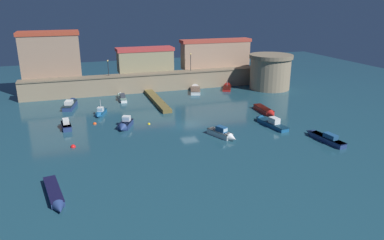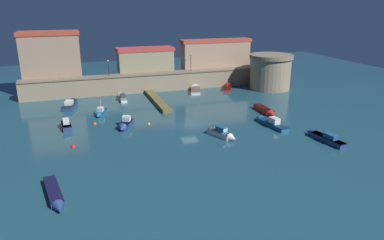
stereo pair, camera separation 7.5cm
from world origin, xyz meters
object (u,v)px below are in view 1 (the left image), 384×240
at_px(fortress_tower, 270,71).
at_px(mooring_buoy_0, 73,147).
at_px(moored_boat_1, 195,89).
at_px(moored_boat_8, 100,113).
at_px(mooring_buoy_2, 149,124).
at_px(moored_boat_2, 223,134).
at_px(moored_boat_5, 269,122).
at_px(moored_boat_0, 71,104).
at_px(moored_boat_7, 266,111).
at_px(quay_lamp_1, 191,59).
at_px(mooring_buoy_1, 95,124).
at_px(moored_boat_9, 227,87).
at_px(moored_boat_10, 55,195).
at_px(moored_boat_11, 122,97).
at_px(moored_boat_4, 125,125).
at_px(moored_boat_3, 324,137).
at_px(moored_boat_6, 66,124).
at_px(quay_lamp_0, 108,65).

relative_size(fortress_tower, mooring_buoy_0, 13.27).
height_order(moored_boat_1, moored_boat_8, moored_boat_8).
distance_m(fortress_tower, mooring_buoy_2, 34.15).
height_order(moored_boat_2, moored_boat_5, moored_boat_2).
xyz_separation_m(moored_boat_0, moored_boat_7, (31.56, -15.07, -0.11)).
xyz_separation_m(moored_boat_7, mooring_buoy_0, (-31.71, -5.32, -0.42)).
distance_m(quay_lamp_1, mooring_buoy_1, 29.71).
distance_m(quay_lamp_1, moored_boat_9, 10.02).
bearing_deg(moored_boat_10, fortress_tower, 119.19).
height_order(moored_boat_1, mooring_buoy_2, moored_boat_1).
height_order(mooring_buoy_1, mooring_buoy_2, mooring_buoy_1).
bearing_deg(mooring_buoy_1, quay_lamp_1, 40.45).
xyz_separation_m(moored_boat_8, moored_boat_11, (4.96, 9.45, 0.05)).
height_order(moored_boat_4, mooring_buoy_2, moored_boat_4).
xyz_separation_m(quay_lamp_1, moored_boat_0, (-25.39, -7.26, -5.79)).
xyz_separation_m(quay_lamp_1, moored_boat_11, (-15.86, -4.90, -5.85)).
bearing_deg(moored_boat_0, moored_boat_3, -118.37).
distance_m(moored_boat_2, mooring_buoy_1, 20.46).
distance_m(moored_boat_6, mooring_buoy_1, 4.29).
relative_size(moored_boat_7, mooring_buoy_2, 14.73).
distance_m(moored_boat_7, mooring_buoy_2, 20.24).
relative_size(moored_boat_2, mooring_buoy_0, 7.41).
relative_size(moored_boat_8, mooring_buoy_0, 6.12).
bearing_deg(fortress_tower, quay_lamp_0, 169.74).
xyz_separation_m(fortress_tower, moored_boat_2, (-21.52, -24.53, -3.23)).
xyz_separation_m(moored_boat_6, moored_boat_9, (33.69, 15.95, -0.20)).
distance_m(moored_boat_1, mooring_buoy_1, 26.90).
bearing_deg(moored_boat_0, moored_boat_5, -112.43).
distance_m(moored_boat_4, mooring_buoy_0, 9.42).
bearing_deg(mooring_buoy_1, moored_boat_3, -30.48).
relative_size(moored_boat_0, moored_boat_10, 0.94).
bearing_deg(mooring_buoy_0, moored_boat_7, 9.52).
xyz_separation_m(quay_lamp_0, moored_boat_8, (-3.25, -14.35, -5.56)).
bearing_deg(moored_boat_0, moored_boat_8, -134.16).
bearing_deg(fortress_tower, moored_boat_0, -178.40).
bearing_deg(moored_boat_1, moored_boat_9, -71.18).
height_order(moored_boat_1, moored_boat_5, moored_boat_5).
bearing_deg(moored_boat_5, moored_boat_7, -32.79).
xyz_separation_m(moored_boat_5, moored_boat_10, (-31.08, -12.96, -0.10)).
height_order(moored_boat_5, moored_boat_9, moored_boat_9).
bearing_deg(moored_boat_1, moored_boat_4, 154.63).
height_order(moored_boat_6, mooring_buoy_1, moored_boat_6).
bearing_deg(moored_boat_3, fortress_tower, -23.24).
bearing_deg(moored_boat_9, moored_boat_3, -153.73).
distance_m(moored_boat_0, moored_boat_7, 34.97).
distance_m(moored_boat_4, moored_boat_5, 22.17).
distance_m(moored_boat_11, mooring_buoy_1, 15.28).
bearing_deg(mooring_buoy_2, moored_boat_8, 132.95).
xyz_separation_m(quay_lamp_0, moored_boat_2, (12.18, -30.63, -5.43)).
bearing_deg(moored_boat_2, moored_boat_7, 103.08).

